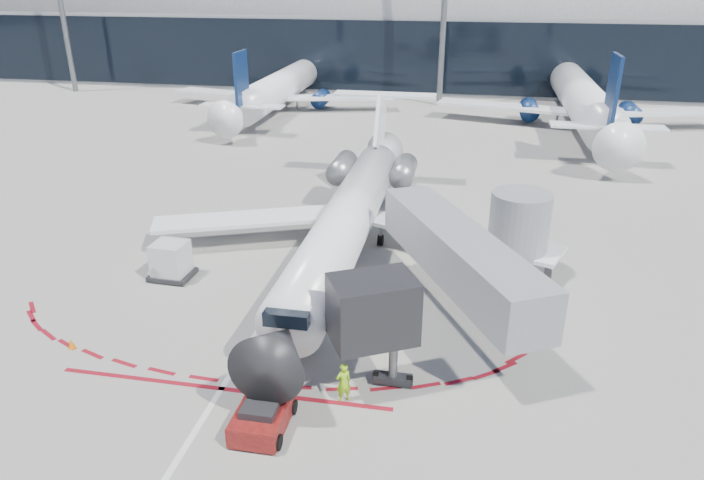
% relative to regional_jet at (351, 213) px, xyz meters
% --- Properties ---
extents(ground, '(260.00, 260.00, 0.00)m').
position_rel_regional_jet_xyz_m(ground, '(-2.61, -2.49, -2.53)').
color(ground, gray).
rests_on(ground, ground).
extents(apron_centerline, '(0.25, 40.00, 0.01)m').
position_rel_regional_jet_xyz_m(apron_centerline, '(-2.61, -0.49, -2.52)').
color(apron_centerline, silver).
rests_on(apron_centerline, ground).
extents(apron_stop_bar, '(14.00, 0.25, 0.01)m').
position_rel_regional_jet_xyz_m(apron_stop_bar, '(-2.61, -13.99, -2.52)').
color(apron_stop_bar, maroon).
rests_on(apron_stop_bar, ground).
extents(terminal_building, '(150.00, 24.15, 24.00)m').
position_rel_regional_jet_xyz_m(terminal_building, '(-2.61, 62.48, 6.00)').
color(terminal_building, '#9A9C9F').
rests_on(terminal_building, ground).
extents(jet_bridge, '(10.03, 15.20, 4.90)m').
position_rel_regional_jet_xyz_m(jet_bridge, '(7.18, -5.50, 0.48)').
color(jet_bridge, '#909398').
rests_on(jet_bridge, ground).
extents(regional_jet, '(24.49, 30.20, 7.56)m').
position_rel_regional_jet_xyz_m(regional_jet, '(0.00, 0.00, 0.00)').
color(regional_jet, white).
rests_on(regional_jet, ground).
extents(pushback_tug, '(1.95, 4.56, 1.18)m').
position_rel_regional_jet_xyz_m(pushback_tug, '(-0.21, -15.89, -2.00)').
color(pushback_tug, '#510B0C').
rests_on(pushback_tug, ground).
extents(ramp_worker, '(0.74, 0.69, 1.70)m').
position_rel_regional_jet_xyz_m(ramp_worker, '(2.39, -13.78, -1.67)').
color(ramp_worker, '#95D916').
rests_on(ramp_worker, ground).
extents(uld_container, '(2.27, 1.96, 2.07)m').
position_rel_regional_jet_xyz_m(uld_container, '(-8.96, -5.11, -1.50)').
color(uld_container, black).
rests_on(uld_container, ground).
extents(safety_cone_left, '(0.33, 0.33, 0.46)m').
position_rel_regional_jet_xyz_m(safety_cone_left, '(-10.31, -12.44, -2.29)').
color(safety_cone_left, orange).
rests_on(safety_cone_left, ground).
extents(safety_cone_right, '(0.36, 0.36, 0.51)m').
position_rel_regional_jet_xyz_m(safety_cone_right, '(-1.08, -16.87, -2.27)').
color(safety_cone_right, orange).
rests_on(safety_cone_right, ground).
extents(bg_airliner_0, '(31.83, 33.71, 10.30)m').
position_rel_regional_jet_xyz_m(bg_airliner_0, '(-16.16, 40.09, 2.62)').
color(bg_airliner_0, white).
rests_on(bg_airliner_0, ground).
extents(bg_airliner_1, '(35.57, 37.66, 11.51)m').
position_rel_regional_jet_xyz_m(bg_airliner_1, '(17.87, 37.53, 3.23)').
color(bg_airliner_1, white).
rests_on(bg_airliner_1, ground).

